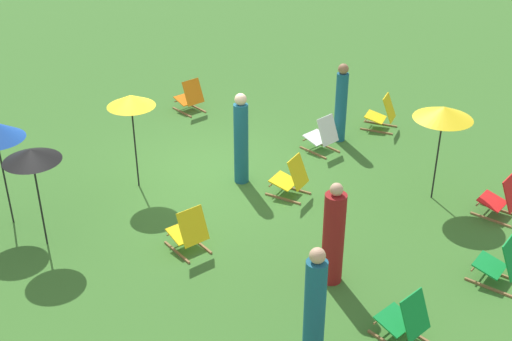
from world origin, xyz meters
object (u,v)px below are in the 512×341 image
deckchair_5 (501,199)px  person_1 (315,308)px  deckchair_4 (189,232)px  umbrella_0 (31,155)px  deckchair_2 (291,178)px  deckchair_9 (322,136)px  deckchair_6 (382,114)px  deckchair_8 (190,97)px  umbrella_2 (444,113)px  person_3 (241,140)px  umbrella_1 (131,101)px  person_0 (333,237)px  person_2 (341,104)px  deckchair_0 (405,320)px  deckchair_1 (500,264)px

deckchair_5 → person_1: 5.14m
deckchair_4 → umbrella_0: size_ratio=0.47×
deckchair_2 → deckchair_9: 2.02m
deckchair_6 → deckchair_8: same height
deckchair_2 → deckchair_9: bearing=-171.8°
deckchair_4 → deckchair_5: (-4.13, 3.85, 0.00)m
umbrella_0 → deckchair_9: bearing=161.2°
umbrella_2 → person_3: 3.81m
umbrella_1 → person_3: bearing=131.7°
deckchair_6 → deckchair_8: 4.62m
deckchair_2 → deckchair_8: (-1.90, -4.22, 0.00)m
deckchair_8 → umbrella_0: (5.72, 1.75, 1.34)m
person_0 → person_3: (-1.68, -3.06, 0.09)m
deckchair_2 → deckchair_4: size_ratio=0.97×
person_0 → person_1: (1.63, 0.68, 0.05)m
person_2 → umbrella_2: bearing=-76.0°
deckchair_8 → person_0: 7.22m
deckchair_8 → person_3: person_3 is taller
umbrella_1 → person_3: (-1.35, 1.52, -0.90)m
person_1 → person_3: 5.00m
deckchair_9 → umbrella_0: (5.79, -1.96, 1.34)m
deckchair_8 → deckchair_4: bearing=53.5°
deckchair_2 → umbrella_2: umbrella_2 is taller
deckchair_2 → deckchair_9: size_ratio=1.00×
umbrella_0 → umbrella_2: umbrella_2 is taller
deckchair_2 → deckchair_6: (-3.76, 0.02, 0.00)m
deckchair_0 → person_2: bearing=-130.8°
deckchair_1 → umbrella_0: (3.50, -6.58, 1.34)m
umbrella_1 → deckchair_8: bearing=-154.7°
deckchair_6 → umbrella_0: size_ratio=0.47×
deckchair_0 → person_0: 1.69m
deckchair_5 → deckchair_2: bearing=-62.0°
deckchair_4 → person_0: 2.48m
deckchair_1 → person_0: size_ratio=0.47×
deckchair_5 → person_2: bearing=-101.8°
deckchair_5 → person_0: size_ratio=0.47×
deckchair_0 → person_1: person_1 is taller
deckchair_9 → umbrella_0: size_ratio=0.46×
deckchair_2 → deckchair_4: bearing=-14.5°
umbrella_1 → person_1: (1.96, 5.26, -0.94)m
umbrella_1 → deckchair_1: bearing=99.7°
deckchair_9 → deckchair_5: bearing=95.4°
deckchair_1 → person_0: bearing=-54.6°
person_1 → umbrella_1: bearing=132.2°
deckchair_6 → umbrella_2: 3.43m
person_0 → person_1: person_1 is taller
deckchair_1 → deckchair_5: size_ratio=1.00×
deckchair_4 → person_2: person_2 is taller
deckchair_5 → deckchair_8: size_ratio=0.99×
deckchair_0 → deckchair_6: bearing=-139.5°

